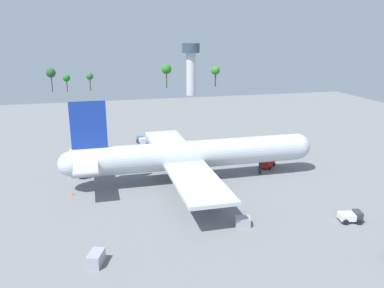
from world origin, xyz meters
name	(u,v)px	position (x,y,z in m)	size (l,w,h in m)	color
ground_plane	(192,180)	(0.00, 0.00, 0.00)	(232.51, 232.51, 0.00)	slate
cargo_airplane	(191,155)	(-0.15, 0.00, 6.07)	(58.13, 51.05, 19.24)	silver
catering_truck	(82,171)	(-24.37, 9.15, 1.17)	(3.52, 5.49, 2.21)	silver
maintenance_van	(268,163)	(20.69, 4.04, 1.11)	(5.06, 5.02, 2.15)	#B21E19
cargo_loader	(351,216)	(22.29, -26.87, 1.07)	(4.24, 3.38, 2.02)	#333338
pushback_tractor	(141,140)	(-7.20, 33.62, 1.15)	(2.65, 5.26, 2.11)	silver
cargo_container_fore	(96,259)	(-21.98, -29.26, 0.99)	(2.86, 3.62, 1.97)	#999EA8
cargo_container_aft	(243,221)	(3.09, -23.44, 0.81)	(3.02, 2.57, 1.61)	#999EA8
safety_cone_nose	(294,168)	(26.16, 0.80, 0.29)	(0.41, 0.41, 0.59)	orange
safety_cone_tail	(73,194)	(-26.16, -2.02, 0.33)	(0.47, 0.47, 0.67)	orange
control_tower	(191,63)	(31.43, 123.54, 17.32)	(9.38, 9.38, 27.44)	silver
tree_line_backdrop	(118,73)	(-4.79, 154.23, 9.86)	(132.85, 6.04, 14.60)	#51381E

